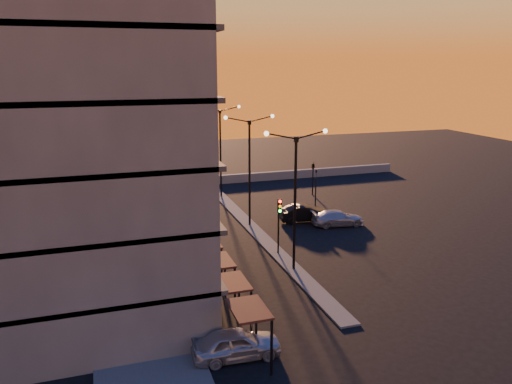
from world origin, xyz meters
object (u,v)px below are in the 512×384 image
object	(u,v)px
traffic_light_main	(279,217)
car_sedan	(304,213)
car_wagon	(338,218)
car_hatchback	(237,344)
streetlamp_mid	(249,162)

from	to	relation	value
traffic_light_main	car_sedan	distance (m)	8.79
traffic_light_main	car_wagon	size ratio (longest dim) A/B	0.94
car_hatchback	car_sedan	bearing A→B (deg)	-29.01
car_hatchback	car_sedan	world-z (taller)	car_sedan
car_wagon	streetlamp_mid	bearing A→B (deg)	81.03
traffic_light_main	car_hatchback	bearing A→B (deg)	-119.15
streetlamp_mid	car_hatchback	xyz separation A→B (m)	(-6.50, -18.78, -4.87)
car_sedan	car_wagon	size ratio (longest dim) A/B	1.00
streetlamp_mid	car_wagon	bearing A→B (deg)	-16.76
streetlamp_mid	car_wagon	distance (m)	9.06
car_wagon	car_hatchback	bearing A→B (deg)	148.08
traffic_light_main	car_sedan	bearing A→B (deg)	54.07
traffic_light_main	streetlamp_mid	bearing A→B (deg)	90.00
traffic_light_main	car_sedan	xyz separation A→B (m)	(5.00, 6.90, -2.14)
car_hatchback	streetlamp_mid	bearing A→B (deg)	-16.31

